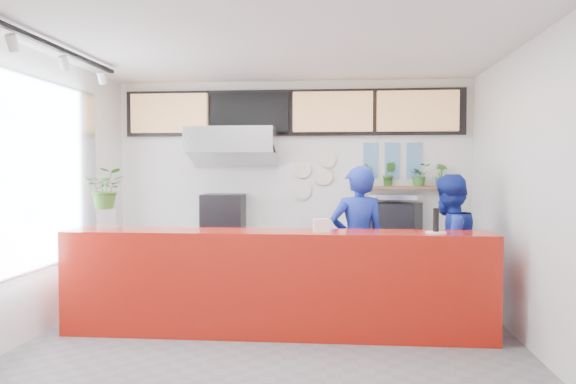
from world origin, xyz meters
The scene contains 44 objects.
floor centered at (0.00, 0.00, 0.00)m, with size 5.00×5.00×0.00m, color slate.
ceiling centered at (0.00, 0.00, 3.00)m, with size 5.00×5.00×0.00m, color silver.
wall_back centered at (0.00, 2.50, 1.50)m, with size 5.00×5.00×0.00m, color white.
wall_left centered at (-2.50, 0.00, 1.50)m, with size 5.00×5.00×0.00m, color white.
wall_right centered at (2.50, 0.00, 1.50)m, with size 5.00×5.00×0.00m, color white.
service_counter centered at (0.00, 0.40, 0.55)m, with size 4.50×0.60×1.10m, color #B0170C.
cream_band centered at (0.00, 2.49, 2.60)m, with size 5.00×0.02×0.80m, color beige.
prep_bench centered at (-0.80, 2.20, 0.45)m, with size 1.80×0.60×0.90m, color #B2B5BA.
panini_oven centered at (-0.94, 2.20, 1.15)m, with size 0.56×0.56×0.51m, color black.
extraction_hood centered at (-0.80, 2.15, 2.15)m, with size 1.20×0.70×0.35m, color #B2B5BA.
hood_lip centered at (-0.80, 2.15, 1.95)m, with size 1.20×0.70×0.08m, color #B2B5BA.
right_bench centered at (1.50, 2.20, 0.45)m, with size 1.80×0.60×0.90m, color #B2B5BA.
espresso_machine centered at (1.43, 2.20, 1.10)m, with size 0.62×0.44×0.40m, color black.
espresso_tray centered at (1.43, 2.20, 1.38)m, with size 0.64×0.45×0.06m, color silver.
herb_shelf centered at (1.60, 2.40, 1.50)m, with size 1.40×0.18×0.04m, color brown.
menu_board_far_left centered at (-1.75, 2.38, 2.55)m, with size 1.10×0.10×0.55m, color tan.
menu_board_mid_left centered at (-0.59, 2.38, 2.55)m, with size 1.10×0.10×0.55m, color black.
menu_board_mid_right centered at (0.57, 2.38, 2.55)m, with size 1.10×0.10×0.55m, color tan.
menu_board_far_right centered at (1.73, 2.38, 2.55)m, with size 1.10×0.10×0.55m, color tan.
soffit centered at (0.00, 2.46, 2.55)m, with size 4.80×0.04×0.65m, color black.
window_pane centered at (-2.47, 0.30, 1.70)m, with size 0.04×2.20×1.90m, color silver.
window_frame centered at (-2.45, 0.30, 1.70)m, with size 0.03×2.30×2.00m, color #B2B5BA.
track_rail centered at (-2.10, 0.00, 2.94)m, with size 0.05×2.40×0.04m, color black.
dec_plate_a centered at (0.15, 2.47, 1.75)m, with size 0.24×0.24×0.03m, color silver.
dec_plate_b centered at (0.45, 2.47, 1.65)m, with size 0.24×0.24×0.03m, color silver.
dec_plate_c centered at (0.15, 2.47, 1.45)m, with size 0.24×0.24×0.03m, color silver.
dec_plate_d centered at (0.50, 2.47, 1.90)m, with size 0.24×0.24×0.03m, color silver.
photo_frame_a centered at (1.10, 2.48, 2.00)m, with size 0.20×0.02×0.25m, color #598CBF.
photo_frame_b centered at (1.40, 2.48, 2.00)m, with size 0.20×0.02×0.25m, color #598CBF.
photo_frame_c centered at (1.70, 2.48, 2.00)m, with size 0.20×0.02×0.25m, color #598CBF.
photo_frame_d centered at (1.10, 2.48, 1.75)m, with size 0.20×0.02×0.25m, color #598CBF.
photo_frame_e centered at (1.40, 2.48, 1.75)m, with size 0.20×0.02×0.25m, color #598CBF.
photo_frame_f centered at (1.70, 2.48, 1.75)m, with size 0.20×0.02×0.25m, color #598CBF.
staff_center centered at (0.88, 1.04, 0.90)m, with size 0.65×0.43×1.79m, color #162897.
staff_right centered at (1.89, 0.98, 0.85)m, with size 0.82×0.64×1.69m, color #162897.
herb_a centered at (1.05, 2.40, 1.68)m, with size 0.17×0.11×0.32m, color #356E26.
herb_b centered at (1.35, 2.40, 1.69)m, with size 0.19×0.15×0.34m, color #356E26.
herb_c centered at (1.77, 2.40, 1.68)m, with size 0.28×0.24×0.31m, color #356E26.
herb_d centered at (2.06, 2.40, 1.67)m, with size 0.17×0.15×0.31m, color #356E26.
glass_vase centered at (-1.85, 0.40, 1.22)m, with size 0.19×0.19×0.24m, color white.
basil_vase centered at (-1.85, 0.40, 1.54)m, with size 0.40×0.35×0.45m, color #356E26.
napkin_holder centered at (0.48, 0.35, 1.17)m, with size 0.16×0.10×0.14m, color white.
white_plate centered at (1.64, 0.34, 1.11)m, with size 0.21×0.21×0.02m, color white.
pepper_mill centered at (1.64, 0.34, 1.24)m, with size 0.06×0.06×0.24m, color black.
Camera 1 is at (0.66, -5.46, 1.74)m, focal length 35.00 mm.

